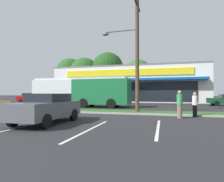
# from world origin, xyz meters

# --- Properties ---
(grass_median) EXTENTS (56.00, 2.20, 0.12)m
(grass_median) POSITION_xyz_m (0.00, 14.00, 0.06)
(grass_median) COLOR #2D5B23
(grass_median) RESTS_ON ground_plane
(curb_lip) EXTENTS (56.00, 0.24, 0.12)m
(curb_lip) POSITION_xyz_m (0.00, 12.78, 0.06)
(curb_lip) COLOR #99968C
(curb_lip) RESTS_ON ground_plane
(parking_stripe_1) EXTENTS (0.12, 4.80, 0.01)m
(parking_stripe_1) POSITION_xyz_m (-0.83, 6.98, 0.00)
(parking_stripe_1) COLOR silver
(parking_stripe_1) RESTS_ON ground_plane
(parking_stripe_2) EXTENTS (0.12, 4.80, 0.01)m
(parking_stripe_2) POSITION_xyz_m (2.41, 6.71, 0.00)
(parking_stripe_2) COLOR silver
(parking_stripe_2) RESTS_ON ground_plane
(parking_stripe_3) EXTENTS (0.12, 4.80, 0.01)m
(parking_stripe_3) POSITION_xyz_m (5.19, 7.84, 0.00)
(parking_stripe_3) COLOR silver
(parking_stripe_3) RESTS_ON ground_plane
(storefront_building) EXTENTS (26.63, 12.88, 6.36)m
(storefront_building) POSITION_xyz_m (-0.67, 35.77, 3.19)
(storefront_building) COLOR silver
(storefront_building) RESTS_ON ground_plane
(tree_far_left) EXTENTS (7.14, 7.14, 10.70)m
(tree_far_left) POSITION_xyz_m (-18.23, 44.25, 7.12)
(tree_far_left) COLOR #473323
(tree_far_left) RESTS_ON ground_plane
(tree_left) EXTENTS (7.25, 7.25, 10.23)m
(tree_left) POSITION_xyz_m (-13.17, 42.11, 6.60)
(tree_left) COLOR #473323
(tree_left) RESTS_ON ground_plane
(tree_mid_left) EXTENTS (7.46, 7.46, 11.31)m
(tree_mid_left) POSITION_xyz_m (-7.34, 42.54, 7.57)
(tree_mid_left) COLOR #473323
(tree_mid_left) RESTS_ON ground_plane
(tree_mid) EXTENTS (6.42, 6.42, 9.71)m
(tree_mid) POSITION_xyz_m (-0.44, 44.86, 6.48)
(tree_mid) COLOR #473323
(tree_mid) RESTS_ON ground_plane
(utility_pole) EXTENTS (3.03, 2.40, 9.06)m
(utility_pole) POSITION_xyz_m (3.33, 13.92, 4.87)
(utility_pole) COLOR #4C3826
(utility_pole) RESTS_ON ground_plane
(city_bus) EXTENTS (11.27, 2.77, 3.25)m
(city_bus) POSITION_xyz_m (-3.61, 19.11, 1.76)
(city_bus) COLOR #196638
(city_bus) RESTS_ON ground_plane
(bus_stop_bench) EXTENTS (1.60, 0.45, 0.95)m
(bus_stop_bench) POSITION_xyz_m (-7.09, 11.86, 0.50)
(bus_stop_bench) COLOR brown
(bus_stop_bench) RESTS_ON ground_plane
(car_0) EXTENTS (4.77, 1.86, 1.42)m
(car_0) POSITION_xyz_m (-5.57, 24.98, 0.74)
(car_0) COLOR #B7B7BC
(car_0) RESTS_ON ground_plane
(car_1) EXTENTS (1.94, 4.25, 1.52)m
(car_1) POSITION_xyz_m (-0.34, 7.74, 0.79)
(car_1) COLOR #515459
(car_1) RESTS_ON ground_plane
(car_3) EXTENTS (4.32, 1.89, 1.57)m
(car_3) POSITION_xyz_m (-14.49, 24.52, 0.80)
(car_3) COLOR maroon
(car_3) RESTS_ON ground_plane
(pedestrian_near_bench) EXTENTS (0.34, 0.34, 1.71)m
(pedestrian_near_bench) POSITION_xyz_m (6.40, 11.56, 0.86)
(pedestrian_near_bench) COLOR #726651
(pedestrian_near_bench) RESTS_ON ground_plane
(pedestrian_by_pole) EXTENTS (0.32, 0.32, 1.61)m
(pedestrian_by_pole) POSITION_xyz_m (7.41, 12.49, 0.81)
(pedestrian_by_pole) COLOR black
(pedestrian_by_pole) RESTS_ON ground_plane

